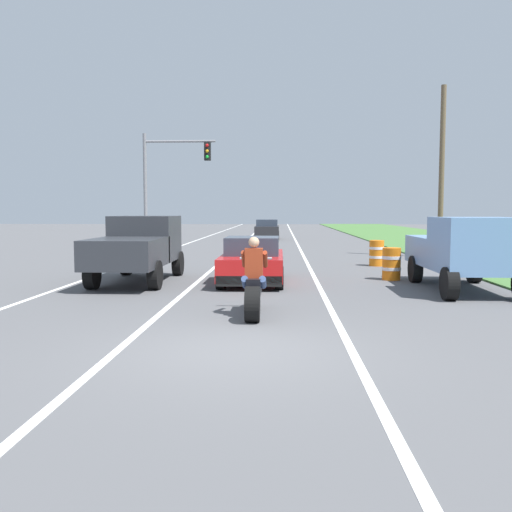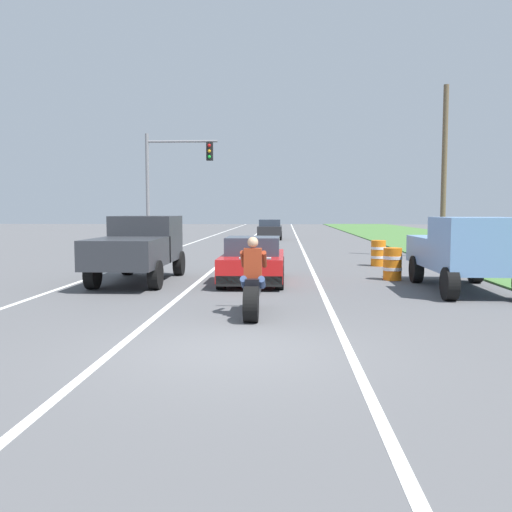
% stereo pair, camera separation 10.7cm
% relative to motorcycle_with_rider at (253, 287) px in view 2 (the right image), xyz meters
% --- Properties ---
extents(ground_plane, '(160.00, 160.00, 0.00)m').
position_rel_motorcycle_with_rider_xyz_m(ground_plane, '(-0.17, -2.72, -0.59)').
color(ground_plane, '#565659').
extents(lane_stripe_left_solid, '(0.14, 120.00, 0.01)m').
position_rel_motorcycle_with_rider_xyz_m(lane_stripe_left_solid, '(-5.57, 17.28, -0.59)').
color(lane_stripe_left_solid, white).
rests_on(lane_stripe_left_solid, ground).
extents(lane_stripe_right_solid, '(0.14, 120.00, 0.01)m').
position_rel_motorcycle_with_rider_xyz_m(lane_stripe_right_solid, '(1.63, 17.28, -0.59)').
color(lane_stripe_right_solid, white).
rests_on(lane_stripe_right_solid, ground).
extents(lane_stripe_centre_dashed, '(0.14, 120.00, 0.01)m').
position_rel_motorcycle_with_rider_xyz_m(lane_stripe_centre_dashed, '(-1.97, 17.28, -0.59)').
color(lane_stripe_centre_dashed, white).
rests_on(lane_stripe_centre_dashed, ground).
extents(grass_verge_right, '(10.00, 120.00, 0.06)m').
position_rel_motorcycle_with_rider_xyz_m(grass_verge_right, '(11.75, 17.28, -0.56)').
color(grass_verge_right, '#477538').
rests_on(grass_verge_right, ground).
extents(motorcycle_with_rider, '(0.70, 2.21, 1.62)m').
position_rel_motorcycle_with_rider_xyz_m(motorcycle_with_rider, '(0.00, 0.00, 0.00)').
color(motorcycle_with_rider, black).
rests_on(motorcycle_with_rider, ground).
extents(sports_car_red, '(1.84, 4.30, 1.37)m').
position_rel_motorcycle_with_rider_xyz_m(sports_car_red, '(-0.30, 5.35, 0.04)').
color(sports_car_red, red).
rests_on(sports_car_red, ground).
extents(pickup_truck_left_lane_dark_grey, '(2.02, 4.80, 1.98)m').
position_rel_motorcycle_with_rider_xyz_m(pickup_truck_left_lane_dark_grey, '(-3.74, 5.25, 0.51)').
color(pickup_truck_left_lane_dark_grey, '#2D3035').
rests_on(pickup_truck_left_lane_dark_grey, ground).
extents(pickup_truck_right_shoulder_light_blue, '(2.02, 4.80, 1.98)m').
position_rel_motorcycle_with_rider_xyz_m(pickup_truck_right_shoulder_light_blue, '(5.46, 3.93, 0.51)').
color(pickup_truck_right_shoulder_light_blue, '#6B93C6').
rests_on(pickup_truck_right_shoulder_light_blue, ground).
extents(traffic_light_mast_near, '(3.66, 0.34, 6.00)m').
position_rel_motorcycle_with_rider_xyz_m(traffic_light_mast_near, '(-5.22, 16.50, 3.34)').
color(traffic_light_mast_near, gray).
rests_on(traffic_light_mast_near, ground).
extents(utility_pole_roadside, '(0.24, 0.24, 7.80)m').
position_rel_motorcycle_with_rider_xyz_m(utility_pole_roadside, '(7.87, 14.56, 3.31)').
color(utility_pole_roadside, brown).
rests_on(utility_pole_roadside, ground).
extents(construction_barrel_nearest, '(0.58, 0.58, 1.00)m').
position_rel_motorcycle_with_rider_xyz_m(construction_barrel_nearest, '(3.98, 6.07, -0.09)').
color(construction_barrel_nearest, orange).
rests_on(construction_barrel_nearest, ground).
extents(construction_barrel_mid, '(0.58, 0.58, 1.00)m').
position_rel_motorcycle_with_rider_xyz_m(construction_barrel_mid, '(4.28, 10.43, -0.09)').
color(construction_barrel_mid, orange).
rests_on(construction_barrel_mid, ground).
extents(distant_car_far_ahead, '(1.80, 4.00, 1.50)m').
position_rel_motorcycle_with_rider_xyz_m(distant_car_far_ahead, '(-0.47, 30.24, 0.18)').
color(distant_car_far_ahead, '#262628').
rests_on(distant_car_far_ahead, ground).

